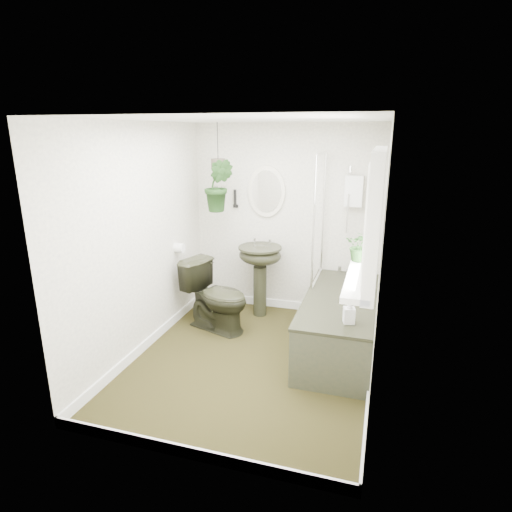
# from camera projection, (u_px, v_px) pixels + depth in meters

# --- Properties ---
(floor) EXTENTS (2.30, 2.80, 0.02)m
(floor) POSITION_uv_depth(u_px,v_px,m) (252.00, 362.00, 4.27)
(floor) COLOR black
(floor) RESTS_ON ground
(ceiling) EXTENTS (2.30, 2.80, 0.02)m
(ceiling) POSITION_uv_depth(u_px,v_px,m) (251.00, 118.00, 3.62)
(ceiling) COLOR white
(ceiling) RESTS_ON ground
(wall_back) EXTENTS (2.30, 0.02, 2.30)m
(wall_back) POSITION_uv_depth(u_px,v_px,m) (286.00, 220.00, 5.24)
(wall_back) COLOR white
(wall_back) RESTS_ON ground
(wall_front) EXTENTS (2.30, 0.02, 2.30)m
(wall_front) POSITION_uv_depth(u_px,v_px,m) (184.00, 309.00, 2.65)
(wall_front) COLOR white
(wall_front) RESTS_ON ground
(wall_left) EXTENTS (0.02, 2.80, 2.30)m
(wall_left) POSITION_uv_depth(u_px,v_px,m) (141.00, 241.00, 4.27)
(wall_left) COLOR white
(wall_left) RESTS_ON ground
(wall_right) EXTENTS (0.02, 2.80, 2.30)m
(wall_right) POSITION_uv_depth(u_px,v_px,m) (382.00, 261.00, 3.62)
(wall_right) COLOR white
(wall_right) RESTS_ON ground
(skirting) EXTENTS (2.30, 2.80, 0.10)m
(skirting) POSITION_uv_depth(u_px,v_px,m) (252.00, 356.00, 4.26)
(skirting) COLOR white
(skirting) RESTS_ON floor
(bathtub) EXTENTS (0.72, 1.72, 0.58)m
(bathtub) POSITION_uv_depth(u_px,v_px,m) (340.00, 323.00, 4.43)
(bathtub) COLOR black
(bathtub) RESTS_ON floor
(bath_screen) EXTENTS (0.04, 0.72, 1.40)m
(bath_screen) POSITION_uv_depth(u_px,v_px,m) (319.00, 219.00, 4.69)
(bath_screen) COLOR silver
(bath_screen) RESTS_ON bathtub
(shower_box) EXTENTS (0.20, 0.10, 0.35)m
(shower_box) POSITION_uv_depth(u_px,v_px,m) (354.00, 191.00, 4.84)
(shower_box) COLOR white
(shower_box) RESTS_ON wall_back
(oval_mirror) EXTENTS (0.46, 0.03, 0.62)m
(oval_mirror) POSITION_uv_depth(u_px,v_px,m) (266.00, 192.00, 5.17)
(oval_mirror) COLOR beige
(oval_mirror) RESTS_ON wall_back
(wall_sconce) EXTENTS (0.04, 0.04, 0.22)m
(wall_sconce) POSITION_uv_depth(u_px,v_px,m) (235.00, 198.00, 5.30)
(wall_sconce) COLOR black
(wall_sconce) RESTS_ON wall_back
(toilet_roll_holder) EXTENTS (0.11, 0.11, 0.11)m
(toilet_roll_holder) POSITION_uv_depth(u_px,v_px,m) (179.00, 248.00, 4.96)
(toilet_roll_holder) COLOR white
(toilet_roll_holder) RESTS_ON wall_left
(window_recess) EXTENTS (0.08, 1.00, 0.90)m
(window_recess) POSITION_uv_depth(u_px,v_px,m) (375.00, 218.00, 2.86)
(window_recess) COLOR white
(window_recess) RESTS_ON wall_right
(window_sill) EXTENTS (0.18, 1.00, 0.04)m
(window_sill) POSITION_uv_depth(u_px,v_px,m) (360.00, 276.00, 3.00)
(window_sill) COLOR white
(window_sill) RESTS_ON wall_right
(window_blinds) EXTENTS (0.01, 0.86, 0.76)m
(window_blinds) POSITION_uv_depth(u_px,v_px,m) (368.00, 217.00, 2.87)
(window_blinds) COLOR white
(window_blinds) RESTS_ON wall_right
(toilet) EXTENTS (0.88, 0.67, 0.80)m
(toilet) POSITION_uv_depth(u_px,v_px,m) (217.00, 296.00, 4.86)
(toilet) COLOR black
(toilet) RESTS_ON floor
(pedestal_sink) EXTENTS (0.57, 0.50, 0.89)m
(pedestal_sink) POSITION_uv_depth(u_px,v_px,m) (260.00, 281.00, 5.22)
(pedestal_sink) COLOR black
(pedestal_sink) RESTS_ON floor
(sill_plant) EXTENTS (0.23, 0.21, 0.24)m
(sill_plant) POSITION_uv_depth(u_px,v_px,m) (360.00, 246.00, 3.24)
(sill_plant) COLOR black
(sill_plant) RESTS_ON window_sill
(hanging_plant) EXTENTS (0.37, 0.31, 0.61)m
(hanging_plant) POSITION_uv_depth(u_px,v_px,m) (219.00, 186.00, 4.91)
(hanging_plant) COLOR black
(hanging_plant) RESTS_ON ceiling
(soap_bottle) EXTENTS (0.12, 0.12, 0.21)m
(soap_bottle) POSITION_uv_depth(u_px,v_px,m) (349.00, 312.00, 3.74)
(soap_bottle) COLOR black
(soap_bottle) RESTS_ON bathtub
(hanging_pot) EXTENTS (0.16, 0.16, 0.12)m
(hanging_pot) POSITION_uv_depth(u_px,v_px,m) (218.00, 164.00, 4.85)
(hanging_pot) COLOR #433A2F
(hanging_pot) RESTS_ON ceiling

